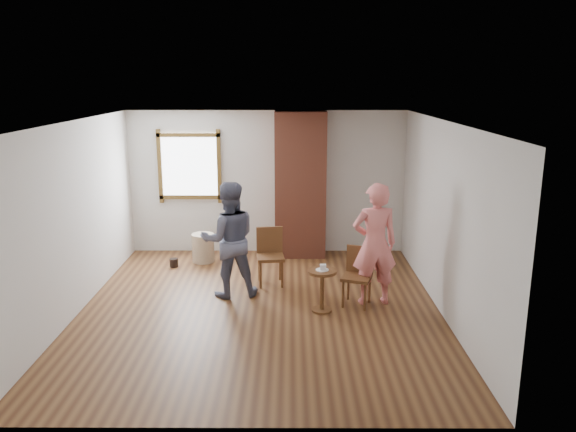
# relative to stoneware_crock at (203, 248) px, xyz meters

# --- Properties ---
(ground) EXTENTS (5.50, 5.50, 0.00)m
(ground) POSITION_rel_stoneware_crock_xyz_m (1.11, -2.11, -0.25)
(ground) COLOR brown
(ground) RESTS_ON ground
(room_shell) EXTENTS (5.04, 5.52, 2.62)m
(room_shell) POSITION_rel_stoneware_crock_xyz_m (1.05, -1.50, 1.56)
(room_shell) COLOR silver
(room_shell) RESTS_ON ground
(brick_chimney) EXTENTS (0.90, 0.50, 2.60)m
(brick_chimney) POSITION_rel_stoneware_crock_xyz_m (1.71, 0.39, 1.05)
(brick_chimney) COLOR #A7533B
(brick_chimney) RESTS_ON ground
(stoneware_crock) EXTENTS (0.48, 0.48, 0.50)m
(stoneware_crock) POSITION_rel_stoneware_crock_xyz_m (0.00, 0.00, 0.00)
(stoneware_crock) COLOR #BFAE89
(stoneware_crock) RESTS_ON ground
(dark_pot) EXTENTS (0.17, 0.17, 0.15)m
(dark_pot) POSITION_rel_stoneware_crock_xyz_m (-0.46, -0.30, -0.18)
(dark_pot) COLOR black
(dark_pot) RESTS_ON ground
(dining_chair_left) EXTENTS (0.45, 0.45, 0.88)m
(dining_chair_left) POSITION_rel_stoneware_crock_xyz_m (1.22, -1.05, 0.25)
(dining_chair_left) COLOR brown
(dining_chair_left) RESTS_ON ground
(dining_chair_right) EXTENTS (0.49, 0.49, 0.83)m
(dining_chair_right) POSITION_rel_stoneware_crock_xyz_m (2.50, -1.89, 0.21)
(dining_chair_right) COLOR brown
(dining_chair_right) RESTS_ON ground
(side_table) EXTENTS (0.40, 0.40, 0.60)m
(side_table) POSITION_rel_stoneware_crock_xyz_m (1.97, -2.17, 0.15)
(side_table) COLOR brown
(side_table) RESTS_ON ground
(cake_plate) EXTENTS (0.18, 0.18, 0.01)m
(cake_plate) POSITION_rel_stoneware_crock_xyz_m (1.97, -2.17, 0.35)
(cake_plate) COLOR white
(cake_plate) RESTS_ON side_table
(cake_slice) EXTENTS (0.08, 0.07, 0.06)m
(cake_slice) POSITION_rel_stoneware_crock_xyz_m (1.98, -2.17, 0.39)
(cake_slice) COLOR white
(cake_slice) RESTS_ON cake_plate
(man) EXTENTS (0.95, 0.81, 1.72)m
(man) POSITION_rel_stoneware_crock_xyz_m (0.64, -1.57, 0.61)
(man) COLOR #151A3B
(man) RESTS_ON ground
(person_pink) EXTENTS (0.68, 0.49, 1.76)m
(person_pink) POSITION_rel_stoneware_crock_xyz_m (2.72, -1.87, 0.63)
(person_pink) COLOR #FB807D
(person_pink) RESTS_ON ground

